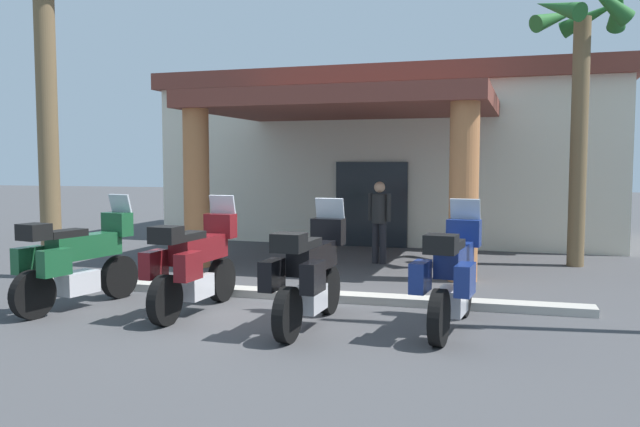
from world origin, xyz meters
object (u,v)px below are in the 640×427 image
object	(u,v)px
motorcycle_black	(309,273)
pedestrian	(379,216)
palm_tree_near_portico	(583,63)
motorcycle_green	(77,260)
palm_tree_roadside	(43,16)
motorcycle_maroon	(194,263)
motel_building	(391,155)
motorcycle_blue	(452,275)

from	to	relation	value
motorcycle_black	pedestrian	xyz separation A→B (m)	(-0.05, 5.40, 0.28)
pedestrian	palm_tree_near_portico	distance (m)	5.03
motorcycle_green	palm_tree_roadside	bearing A→B (deg)	58.35
motorcycle_maroon	pedestrian	distance (m)	5.34
motorcycle_green	palm_tree_roadside	size ratio (longest dim) A/B	0.33
motorcycle_maroon	pedestrian	bearing A→B (deg)	-14.76
motorcycle_green	palm_tree_near_portico	xyz separation A→B (m)	(7.38, 5.94, 3.35)
motel_building	pedestrian	world-z (taller)	motel_building
palm_tree_roadside	pedestrian	bearing A→B (deg)	30.30
motorcycle_black	palm_tree_roadside	world-z (taller)	palm_tree_roadside
motorcycle_blue	motorcycle_black	bearing A→B (deg)	107.35
motorcycle_maroon	palm_tree_near_portico	world-z (taller)	palm_tree_near_portico
motorcycle_black	pedestrian	bearing A→B (deg)	4.06
motorcycle_black	pedestrian	world-z (taller)	pedestrian
motorcycle_green	palm_tree_near_portico	size ratio (longest dim) A/B	0.38
motorcycle_maroon	motorcycle_black	size ratio (longest dim) A/B	1.00
motorcycle_green	palm_tree_roadside	xyz separation A→B (m)	(-2.00, 2.02, 3.98)
motorcycle_green	motorcycle_maroon	size ratio (longest dim) A/B	0.98
palm_tree_roadside	motorcycle_black	bearing A→B (deg)	-21.71
motorcycle_blue	palm_tree_near_portico	bearing A→B (deg)	-12.81
motel_building	motorcycle_black	distance (m)	10.62
pedestrian	palm_tree_roadside	xyz separation A→B (m)	(-5.47, -3.20, 3.69)
motorcycle_black	palm_tree_near_portico	size ratio (longest dim) A/B	0.39
motorcycle_maroon	motorcycle_black	xyz separation A→B (m)	(1.76, -0.35, 0.00)
motorcycle_blue	motorcycle_green	bearing A→B (deg)	98.54
motorcycle_blue	motel_building	bearing A→B (deg)	20.24
motorcycle_green	motorcycle_blue	distance (m)	5.29
palm_tree_roadside	motel_building	bearing A→B (deg)	59.36
motel_building	palm_tree_near_portico	distance (m)	6.49
pedestrian	motorcycle_maroon	bearing A→B (deg)	-177.29
motel_building	pedestrian	bearing A→B (deg)	-81.21
motorcycle_maroon	palm_tree_near_portico	xyz separation A→B (m)	(5.62, 5.77, 3.35)
motorcycle_maroon	motorcycle_black	world-z (taller)	same
motel_building	motorcycle_green	xyz separation A→B (m)	(-2.91, -10.30, -1.59)
pedestrian	motel_building	bearing A→B (deg)	27.72
pedestrian	palm_tree_near_portico	size ratio (longest dim) A/B	0.30
motel_building	pedestrian	xyz separation A→B (m)	(0.56, -5.09, -1.31)
motorcycle_maroon	motorcycle_blue	xyz separation A→B (m)	(3.52, -0.03, 0.00)
motorcycle_black	palm_tree_roadside	distance (m)	7.15
motorcycle_black	palm_tree_near_portico	distance (m)	7.97
motel_building	motorcycle_maroon	bearing A→B (deg)	-93.98
pedestrian	palm_tree_roadside	world-z (taller)	palm_tree_roadside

